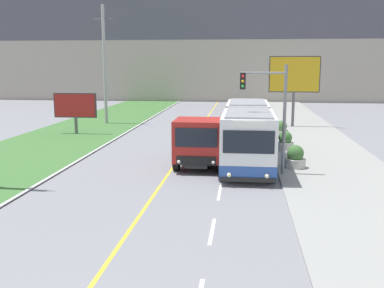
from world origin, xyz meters
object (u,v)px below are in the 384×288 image
Objects in this scene: billboard_large at (294,76)px; planter_round_third at (281,129)px; billboard_small at (75,106)px; planter_round_near at (295,158)px; car_distant at (243,118)px; city_bus at (248,133)px; dump_truck at (200,142)px; utility_pole_far at (105,65)px; traffic_light_mast at (271,105)px; planter_round_second at (285,141)px.

planter_round_third is (-1.44, -5.71, -3.80)m from billboard_large.
planter_round_near is at bearing -32.65° from billboard_small.
city_bus is at bearing -88.96° from car_distant.
billboard_small reaches higher than city_bus.
city_bus is at bearing 34.81° from dump_truck.
dump_truck is at bearing -97.65° from car_distant.
utility_pole_far reaches higher than traffic_light_mast.
utility_pole_far reaches higher than planter_round_third.
billboard_small is (-0.45, -6.43, -3.20)m from utility_pole_far.
city_bus is at bearing -105.71° from billboard_large.
billboard_small is 16.00m from planter_round_third.
car_distant reaches higher than planter_round_third.
planter_round_near is at bearing -35.41° from city_bus.
billboard_small is (-14.40, 11.53, -1.31)m from traffic_light_mast.
city_bus is 9.65× the size of planter_round_near.
utility_pole_far is at bearing 85.97° from billboard_small.
traffic_light_mast is 4.66× the size of planter_round_second.
planter_round_near is (15.38, -16.57, -4.78)m from utility_pole_far.
planter_round_second is (2.43, 3.41, -1.01)m from city_bus.
city_bus is 9.97× the size of planter_round_second.
billboard_small is 2.81× the size of planter_round_near.
dump_truck is at bearing -112.20° from billboard_large.
planter_round_second is at bearing 78.25° from traffic_light_mast.
billboard_large reaches higher than car_distant.
planter_round_third is at bearing 89.53° from planter_round_near.
planter_round_third is at bearing 82.62° from traffic_light_mast.
planter_round_third is (2.86, -6.47, -0.09)m from car_distant.
billboard_small is 16.60m from planter_round_second.
car_distant is 3.64× the size of planter_round_third.
planter_round_third is (15.47, -6.20, -4.79)m from utility_pole_far.
utility_pole_far reaches higher than planter_round_second.
utility_pole_far is 17.34m from planter_round_third.
billboard_large is (4.30, -0.76, 3.71)m from car_distant.
utility_pole_far is 16.94m from billboard_large.
car_distant is 17.06m from planter_round_near.
planter_round_second is (-0.07, 5.18, -0.02)m from planter_round_near.
traffic_light_mast is (13.95, -17.95, -1.90)m from utility_pole_far.
billboard_small is at bearing -179.20° from planter_round_third.
dump_truck is at bearing 179.78° from planter_round_near.
planter_round_third is at bearing 88.27° from planter_round_second.
city_bus is at bearing 144.59° from planter_round_near.
billboard_large is 5.06× the size of planter_round_near.
billboard_large is (2.96, 17.46, 0.91)m from traffic_light_mast.
planter_round_second is 0.99× the size of planter_round_third.
planter_round_third is (0.09, 10.37, -0.01)m from planter_round_near.
billboard_small is at bearing -94.03° from utility_pole_far.
dump_truck is 1.23× the size of traffic_light_mast.
car_distant is at bearing 103.06° from planter_round_second.
traffic_light_mast is 3.50m from planter_round_near.
planter_round_second is (15.76, -4.96, -1.59)m from billboard_small.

